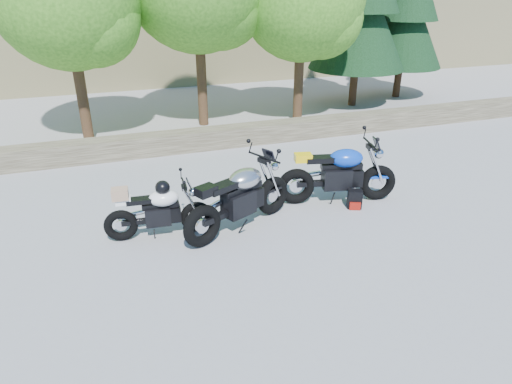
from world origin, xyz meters
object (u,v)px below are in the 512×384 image
white_bike (158,210)px  blue_bike (339,174)px  silver_bike (240,198)px  backpack (355,199)px

white_bike → blue_bike: size_ratio=0.78×
silver_bike → white_bike: bearing=146.4°
blue_bike → backpack: size_ratio=6.46×
silver_bike → backpack: size_ratio=6.15×
silver_bike → white_bike: silver_bike is taller
silver_bike → blue_bike: size_ratio=0.95×
backpack → white_bike: bearing=-160.0°
blue_bike → backpack: bearing=-50.7°
silver_bike → white_bike: (-1.38, 0.20, -0.09)m
silver_bike → backpack: (2.29, 0.05, -0.41)m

